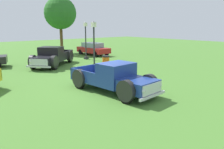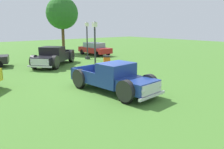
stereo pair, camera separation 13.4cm
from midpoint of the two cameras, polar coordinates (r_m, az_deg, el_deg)
name	(u,v)px [view 2 (the right image)]	position (r m, az deg, el deg)	size (l,w,h in m)	color
ground_plane	(101,88)	(12.31, -2.58, -3.38)	(80.00, 80.00, 0.00)	#477A2D
pickup_truck_foreground	(117,79)	(11.18, 1.64, -1.14)	(2.35, 5.14, 1.53)	navy
pickup_truck_behind_right	(52,57)	(19.30, -14.73, 4.34)	(5.16, 4.84, 1.60)	black
sedan_distant_a	(95,49)	(25.79, -4.30, 6.59)	(1.91, 4.26, 1.40)	#B21E1E
lamp_post_near	(95,45)	(17.03, -4.12, 7.55)	(0.36, 0.36, 3.63)	#2D2D33
lamp_post_far	(87,40)	(22.57, -6.17, 8.74)	(0.36, 0.36, 3.66)	#2D2D33
trash_can	(107,62)	(18.10, -1.10, 3.31)	(0.59, 0.59, 0.95)	orange
oak_tree_east	(62,13)	(28.97, -12.44, 14.95)	(3.89, 3.89, 6.72)	brown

